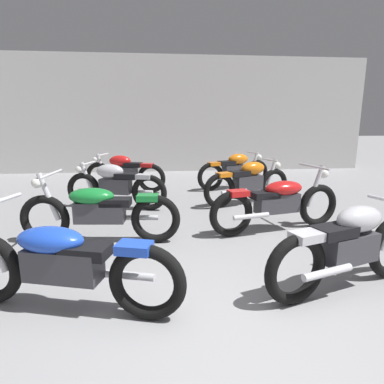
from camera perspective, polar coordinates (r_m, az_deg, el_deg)
ground_plane at (r=2.63m, az=7.70°, el=-26.58°), size 60.00×60.00×0.00m
back_wall at (r=10.71m, az=-3.38°, el=13.32°), size 12.62×0.24×3.60m
motorcycle_left_row_0 at (r=3.08m, az=-21.79°, el=-11.35°), size 2.11×0.86×0.97m
motorcycle_left_row_1 at (r=4.58m, az=-15.95°, el=-3.17°), size 2.17×0.68×0.97m
motorcycle_left_row_2 at (r=6.27m, az=-13.26°, el=1.23°), size 1.92×0.70×0.88m
motorcycle_left_row_3 at (r=7.76m, az=-11.76°, el=3.43°), size 1.91×0.74×0.88m
motorcycle_right_row_0 at (r=3.56m, az=25.86°, el=-8.37°), size 1.91×0.76×0.88m
motorcycle_right_row_1 at (r=5.04m, az=14.78°, el=-1.68°), size 2.14×0.80×0.97m
motorcycle_right_row_2 at (r=6.54m, az=9.84°, el=1.84°), size 1.89×0.78×0.88m
motorcycle_right_row_3 at (r=8.00m, az=7.46°, el=3.86°), size 1.91×0.76×0.88m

